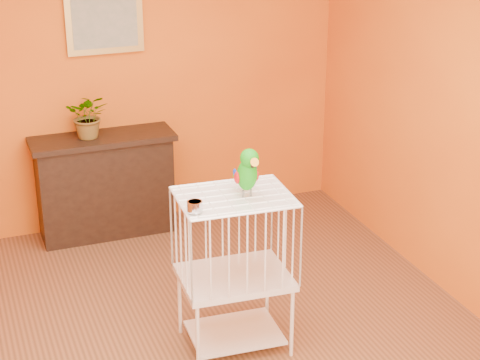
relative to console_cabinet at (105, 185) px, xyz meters
name	(u,v)px	position (x,y,z in m)	size (l,w,h in m)	color
room_shell	(189,123)	(0.12, -2.04, 1.15)	(4.50, 4.50, 4.50)	orange
console_cabinet	(105,185)	(0.00, 0.00, 0.00)	(1.17, 0.42, 0.87)	black
potted_plant	(89,120)	(-0.09, 0.02, 0.58)	(0.33, 0.37, 0.29)	#26722D
framed_picture	(105,23)	(0.12, 0.17, 1.32)	(0.62, 0.04, 0.50)	#B28A3F
birdcage	(234,270)	(0.42, -1.95, 0.11)	(0.71, 0.56, 1.05)	white
feed_cup	(195,206)	(0.12, -2.09, 0.66)	(0.09, 0.09, 0.06)	silver
parrot	(247,172)	(0.49, -1.98, 0.78)	(0.15, 0.28, 0.32)	#59544C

